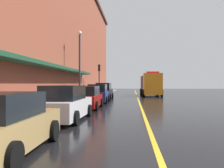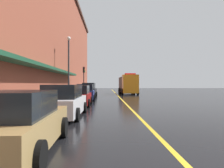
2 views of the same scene
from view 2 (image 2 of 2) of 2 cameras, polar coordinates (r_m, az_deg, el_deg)
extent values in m
plane|color=black|center=(28.20, 1.84, -3.51)|extent=(112.00, 112.00, 0.00)
cube|color=gray|center=(28.50, -10.72, -3.32)|extent=(2.40, 70.00, 0.15)
cube|color=gold|center=(28.20, 1.84, -3.50)|extent=(0.16, 70.00, 0.01)
cube|color=brown|center=(29.77, -22.09, 13.62)|extent=(8.83, 64.00, 17.47)
cube|color=#19472D|center=(19.83, -16.72, 3.98)|extent=(1.20, 22.40, 0.24)
cube|color=#A5844C|center=(5.75, -25.83, -11.70)|extent=(2.04, 4.27, 0.75)
cube|color=black|center=(5.46, -26.67, -5.06)|extent=(1.78, 2.37, 0.62)
cylinder|color=black|center=(7.35, -28.94, -10.98)|extent=(0.24, 0.65, 0.64)
cylinder|color=black|center=(6.77, -13.80, -11.94)|extent=(0.24, 0.65, 0.64)
cylinder|color=black|center=(4.32, -20.33, -18.93)|extent=(0.24, 0.65, 0.64)
cube|color=silver|center=(10.84, -13.47, -5.98)|extent=(1.81, 4.58, 0.83)
cube|color=black|center=(10.57, -13.74, -2.03)|extent=(1.61, 2.53, 0.68)
cylinder|color=black|center=(12.44, -16.04, -6.47)|extent=(0.23, 0.64, 0.64)
cylinder|color=black|center=(12.10, -7.88, -6.65)|extent=(0.23, 0.64, 0.64)
cylinder|color=black|center=(9.77, -20.43, -8.25)|extent=(0.23, 0.64, 0.64)
cylinder|color=black|center=(9.33, -10.03, -8.63)|extent=(0.23, 0.64, 0.64)
cube|color=maroon|center=(16.03, -9.61, -4.13)|extent=(1.82, 4.38, 0.79)
cube|color=black|center=(15.78, -9.71, -1.59)|extent=(1.62, 2.42, 0.64)
cylinder|color=black|center=(17.52, -11.96, -4.59)|extent=(0.23, 0.64, 0.64)
cylinder|color=black|center=(17.31, -6.06, -4.65)|extent=(0.23, 0.64, 0.64)
cylinder|color=black|center=(14.87, -13.74, -5.41)|extent=(0.23, 0.64, 0.64)
cylinder|color=black|center=(14.62, -6.79, -5.50)|extent=(0.23, 0.64, 0.64)
cube|color=navy|center=(21.41, -7.53, -3.00)|extent=(1.88, 4.35, 0.85)
cube|color=black|center=(21.17, -7.57, -0.93)|extent=(1.64, 2.41, 0.70)
cylinder|color=black|center=(22.83, -9.50, -3.53)|extent=(0.24, 0.65, 0.64)
cylinder|color=black|center=(22.71, -5.07, -3.54)|extent=(0.24, 0.65, 0.64)
cylinder|color=black|center=(20.19, -10.30, -3.99)|extent=(0.24, 0.65, 0.64)
cylinder|color=black|center=(20.06, -5.28, -4.01)|extent=(0.24, 0.65, 0.64)
cube|color=black|center=(26.69, -6.53, -2.32)|extent=(1.76, 4.30, 0.93)
cube|color=black|center=(26.45, -6.57, -0.51)|extent=(1.57, 2.37, 0.76)
cylinder|color=black|center=(28.11, -8.03, -2.87)|extent=(0.23, 0.64, 0.64)
cylinder|color=black|center=(27.95, -4.50, -2.88)|extent=(0.23, 0.64, 0.64)
cylinder|color=black|center=(25.48, -8.76, -3.16)|extent=(0.23, 0.64, 0.64)
cylinder|color=black|center=(25.31, -4.86, -3.18)|extent=(0.23, 0.64, 0.64)
cube|color=orange|center=(31.56, 5.23, 0.02)|extent=(2.48, 2.29, 2.88)
cube|color=#3F3F42|center=(35.66, 4.27, -0.16)|extent=(2.56, 5.48, 2.65)
cube|color=red|center=(31.60, 5.23, 2.85)|extent=(1.71, 0.64, 0.24)
cylinder|color=black|center=(31.86, 7.39, -2.21)|extent=(0.33, 1.01, 1.00)
cylinder|color=black|center=(31.51, 3.00, -2.23)|extent=(0.33, 1.01, 1.00)
cylinder|color=black|center=(35.19, 6.39, -2.00)|extent=(0.33, 1.01, 1.00)
cylinder|color=black|center=(34.87, 2.41, -2.02)|extent=(0.33, 1.01, 1.00)
cylinder|color=black|center=(37.35, 5.84, -1.88)|extent=(0.33, 1.01, 1.00)
cylinder|color=black|center=(37.05, 2.09, -1.90)|extent=(0.33, 1.01, 1.00)
cylinder|color=#4C4C51|center=(20.42, -11.95, -2.94)|extent=(0.07, 0.07, 1.05)
cube|color=black|center=(20.39, -11.95, -1.08)|extent=(0.14, 0.18, 0.28)
cylinder|color=#33383D|center=(22.97, -12.32, 4.18)|extent=(0.18, 0.18, 6.50)
sphere|color=white|center=(23.48, -12.32, 12.66)|extent=(0.44, 0.44, 0.44)
cylinder|color=#232326|center=(31.95, -8.09, 0.22)|extent=(0.14, 0.14, 3.40)
cube|color=black|center=(32.03, -8.09, 4.07)|extent=(0.28, 0.36, 0.90)
sphere|color=red|center=(32.04, -7.81, 4.61)|extent=(0.16, 0.16, 0.16)
sphere|color=gold|center=(32.01, -7.81, 4.07)|extent=(0.16, 0.16, 0.16)
sphere|color=green|center=(31.99, -7.81, 3.54)|extent=(0.16, 0.16, 0.16)
camera|label=1|loc=(1.18, 115.72, 2.44)|focal=37.40mm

